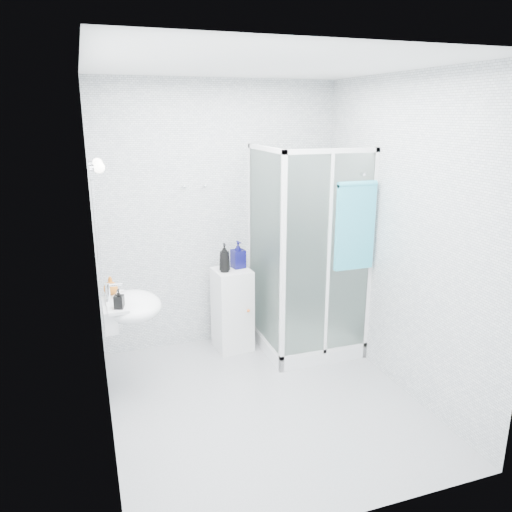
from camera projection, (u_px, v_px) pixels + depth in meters
name	position (u px, v px, depth m)	size (l,w,h in m)	color
room	(265.00, 250.00, 3.74)	(2.40, 2.60, 2.60)	silver
shower_enclosure	(302.00, 308.00, 4.88)	(0.90, 0.95, 2.00)	white
wall_basin	(129.00, 307.00, 3.98)	(0.46, 0.56, 0.35)	white
mirror	(95.00, 222.00, 3.72)	(0.02, 0.60, 0.70)	white
vanity_lights	(97.00, 165.00, 3.62)	(0.10, 0.40, 0.08)	silver
wall_hooks	(195.00, 186.00, 4.71)	(0.23, 0.06, 0.03)	silver
storage_cabinet	(232.00, 309.00, 4.94)	(0.37, 0.38, 0.83)	white
hand_towel	(355.00, 224.00, 4.36)	(0.37, 0.05, 0.79)	#309FB8
shampoo_bottle_a	(225.00, 258.00, 4.73)	(0.11, 0.11, 0.28)	black
shampoo_bottle_b	(238.00, 255.00, 4.85)	(0.12, 0.12, 0.27)	#0C0C49
soap_dispenser_orange	(111.00, 286.00, 4.05)	(0.12, 0.12, 0.15)	#AF5A14
soap_dispenser_black	(119.00, 299.00, 3.76)	(0.07, 0.07, 0.15)	black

